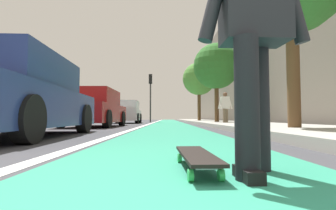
{
  "coord_description": "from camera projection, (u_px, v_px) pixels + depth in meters",
  "views": [
    {
      "loc": [
        -0.61,
        0.1,
        0.35
      ],
      "look_at": [
        9.42,
        0.09,
        0.87
      ],
      "focal_mm": 26.92,
      "sensor_mm": 36.0,
      "label": 1
    }
  ],
  "objects": [
    {
      "name": "ground_plane",
      "position": [
        170.0,
        126.0,
        10.58
      ],
      "size": [
        80.0,
        80.0,
        0.0
      ],
      "primitive_type": "plane",
      "color": "#38383D"
    },
    {
      "name": "bike_lane_paint",
      "position": [
        169.0,
        122.0,
        24.56
      ],
      "size": [
        56.0,
        2.05,
        0.0
      ],
      "primitive_type": "cube",
      "color": "#288466",
      "rests_on": "ground"
    },
    {
      "name": "lane_stripe_white",
      "position": [
        155.0,
        122.0,
        20.56
      ],
      "size": [
        52.0,
        0.16,
        0.01
      ],
      "primitive_type": "cube",
      "color": "silver",
      "rests_on": "ground"
    },
    {
      "name": "sidewalk_curb",
      "position": [
        211.0,
        122.0,
        18.57
      ],
      "size": [
        52.0,
        3.2,
        0.15
      ],
      "primitive_type": "cube",
      "color": "#9E9B93",
      "rests_on": "ground"
    },
    {
      "name": "building_facade",
      "position": [
        231.0,
        70.0,
        22.8
      ],
      "size": [
        40.0,
        1.2,
        9.34
      ],
      "primitive_type": "cube",
      "color": "#6C6459",
      "rests_on": "ground"
    },
    {
      "name": "skateboard",
      "position": [
        197.0,
        156.0,
        1.69
      ],
      "size": [
        0.85,
        0.25,
        0.11
      ],
      "color": "green",
      "rests_on": "ground"
    },
    {
      "name": "skater_person",
      "position": [
        253.0,
        25.0,
        1.58
      ],
      "size": [
        0.47,
        0.72,
        1.64
      ],
      "color": "black",
      "rests_on": "ground"
    },
    {
      "name": "parked_car_near",
      "position": [
        15.0,
        98.0,
        4.6
      ],
      "size": [
        4.31,
        2.14,
        1.49
      ],
      "color": "navy",
      "rests_on": "ground"
    },
    {
      "name": "parked_car_mid",
      "position": [
        95.0,
        109.0,
        10.13
      ],
      "size": [
        4.31,
        1.9,
        1.48
      ],
      "color": "maroon",
      "rests_on": "ground"
    },
    {
      "name": "parked_car_far",
      "position": [
        126.0,
        113.0,
        16.99
      ],
      "size": [
        4.22,
        2.0,
        1.49
      ],
      "color": "#B7B7BC",
      "rests_on": "ground"
    },
    {
      "name": "traffic_light",
      "position": [
        150.0,
        89.0,
        21.27
      ],
      "size": [
        0.33,
        0.28,
        4.05
      ],
      "color": "#2D2D2D",
      "rests_on": "ground"
    },
    {
      "name": "street_tree_mid",
      "position": [
        216.0,
        66.0,
        14.4
      ],
      "size": [
        2.62,
        2.62,
        4.63
      ],
      "color": "brown",
      "rests_on": "ground"
    },
    {
      "name": "street_tree_far",
      "position": [
        199.0,
        79.0,
        22.43
      ],
      "size": [
        2.91,
        2.91,
        5.3
      ],
      "color": "brown",
      "rests_on": "ground"
    },
    {
      "name": "pedestrian_distant",
      "position": [
        225.0,
        107.0,
        11.29
      ],
      "size": [
        0.42,
        0.66,
        1.51
      ],
      "color": "brown",
      "rests_on": "ground"
    }
  ]
}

